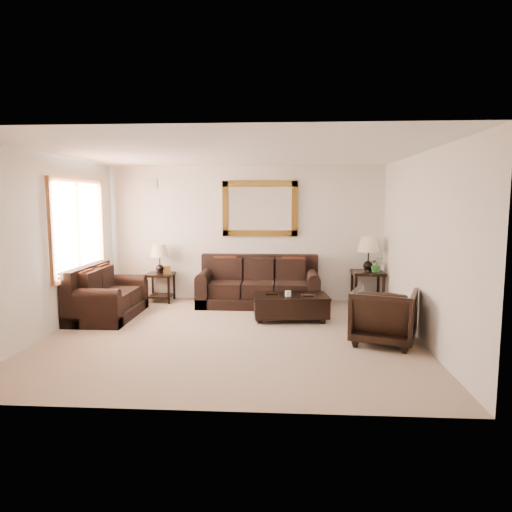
# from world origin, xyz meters

# --- Properties ---
(room) EXTENTS (5.51, 5.01, 2.71)m
(room) POSITION_xyz_m (0.00, 0.00, 1.35)
(room) COLOR gray
(room) RESTS_ON ground
(window) EXTENTS (0.07, 1.96, 1.66)m
(window) POSITION_xyz_m (-2.70, 0.90, 1.55)
(window) COLOR white
(window) RESTS_ON room
(mirror) EXTENTS (1.50, 0.06, 1.10)m
(mirror) POSITION_xyz_m (0.30, 2.47, 1.85)
(mirror) COLOR #49240E
(mirror) RESTS_ON room
(air_vent) EXTENTS (0.25, 0.02, 0.18)m
(air_vent) POSITION_xyz_m (-1.90, 2.48, 2.35)
(air_vent) COLOR #999999
(air_vent) RESTS_ON room
(sofa) EXTENTS (2.31, 1.00, 0.94)m
(sofa) POSITION_xyz_m (0.30, 2.05, 0.34)
(sofa) COLOR black
(sofa) RESTS_ON room
(loveseat) EXTENTS (0.95, 1.59, 0.90)m
(loveseat) POSITION_xyz_m (-2.32, 0.92, 0.33)
(loveseat) COLOR black
(loveseat) RESTS_ON room
(end_table_left) EXTENTS (0.52, 0.52, 1.15)m
(end_table_left) POSITION_xyz_m (-1.68, 2.20, 0.75)
(end_table_left) COLOR black
(end_table_left) RESTS_ON room
(end_table_right) EXTENTS (0.60, 0.60, 1.32)m
(end_table_right) POSITION_xyz_m (2.40, 2.16, 0.86)
(end_table_right) COLOR black
(end_table_right) RESTS_ON room
(coffee_table) EXTENTS (1.32, 0.80, 0.53)m
(coffee_table) POSITION_xyz_m (0.90, 0.93, 0.26)
(coffee_table) COLOR black
(coffee_table) RESTS_ON room
(armchair) EXTENTS (1.06, 1.03, 0.87)m
(armchair) POSITION_xyz_m (2.20, -0.25, 0.43)
(armchair) COLOR black
(armchair) RESTS_ON floor
(potted_plant) EXTENTS (0.29, 0.31, 0.22)m
(potted_plant) POSITION_xyz_m (2.53, 2.05, 0.77)
(potted_plant) COLOR #215C1F
(potted_plant) RESTS_ON end_table_right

